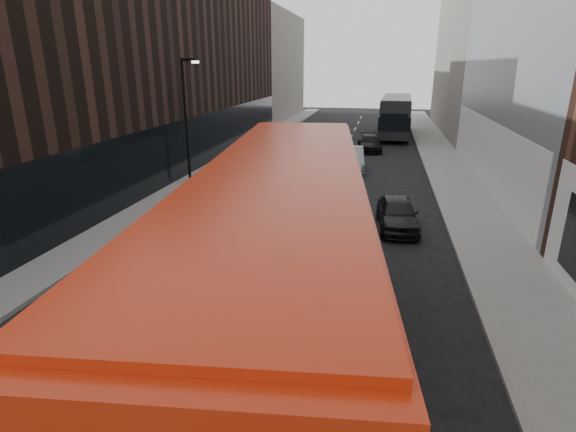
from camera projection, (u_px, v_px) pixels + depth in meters
The scene contains 13 objects.
ground at pixel (213, 416), 9.11m from camera, with size 140.00×140.00×0.00m, color black.
sidewalk_right at pixel (447, 168), 30.82m from camera, with size 3.00×80.00×0.15m, color slate.
sidewalk_left at pixel (232, 159), 33.83m from camera, with size 2.00×80.00×0.15m, color slate.
building_modern_block at pixel (558, 1), 23.21m from camera, with size 5.03×22.00×20.00m.
building_victorian at pixel (475, 34), 44.64m from camera, with size 6.50×24.00×21.00m.
building_left_mid at pixel (207, 62), 36.93m from camera, with size 5.00×24.00×14.00m, color black.
building_left_far at pixel (271, 67), 57.50m from camera, with size 5.00×20.00×13.00m, color slate.
street_lamp at pixel (187, 112), 26.07m from camera, with size 1.06×0.22×7.00m.
red_bus at pixel (284, 272), 9.05m from camera, with size 4.35×12.78×5.07m.
grey_bus at pixel (396, 115), 44.42m from camera, with size 3.22×12.00×3.84m.
car_a at pixel (397, 213), 19.45m from camera, with size 1.63×4.05×1.38m, color black.
car_b at pixel (351, 159), 30.38m from camera, with size 1.60×4.59×1.51m, color gray.
car_c at pixel (370, 143), 37.17m from camera, with size 1.77×4.35×1.26m, color black.
Camera 1 is at (3.00, -6.86, 6.78)m, focal length 28.00 mm.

